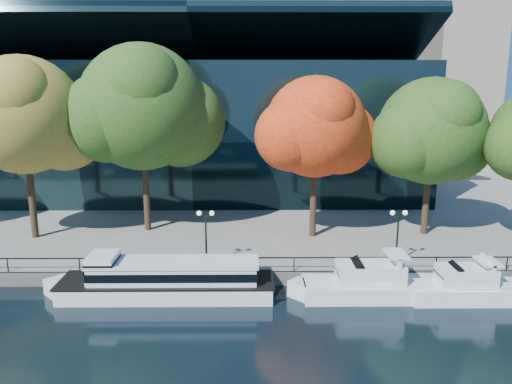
{
  "coord_description": "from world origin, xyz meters",
  "views": [
    {
      "loc": [
        2.04,
        -29.7,
        14.03
      ],
      "look_at": [
        2.38,
        8.0,
        5.6
      ],
      "focal_mm": 35.0,
      "sensor_mm": 36.0,
      "label": 1
    }
  ],
  "objects_px": {
    "cruiser_near": "(370,284)",
    "tree_3": "(317,129)",
    "tour_boat": "(162,278)",
    "lamp_2": "(398,225)",
    "tree_1": "(26,118)",
    "tree_2": "(145,110)",
    "tree_4": "(434,134)",
    "lamp_1": "(206,225)",
    "cruiser_far": "(465,287)"
  },
  "relations": [
    {
      "from": "cruiser_near",
      "to": "tree_3",
      "type": "relative_size",
      "value": 0.79
    },
    {
      "from": "tour_boat",
      "to": "lamp_2",
      "type": "height_order",
      "value": "lamp_2"
    },
    {
      "from": "cruiser_near",
      "to": "tree_3",
      "type": "bearing_deg",
      "value": 103.13
    },
    {
      "from": "cruiser_near",
      "to": "tree_1",
      "type": "distance_m",
      "value": 29.74
    },
    {
      "from": "cruiser_near",
      "to": "tree_1",
      "type": "height_order",
      "value": "tree_1"
    },
    {
      "from": "tree_2",
      "to": "cruiser_near",
      "type": "bearing_deg",
      "value": -35.91
    },
    {
      "from": "tree_2",
      "to": "tour_boat",
      "type": "bearing_deg",
      "value": -75.36
    },
    {
      "from": "cruiser_near",
      "to": "lamp_2",
      "type": "distance_m",
      "value": 5.38
    },
    {
      "from": "tree_1",
      "to": "tree_4",
      "type": "xyz_separation_m",
      "value": [
        33.48,
        0.76,
        -1.4
      ]
    },
    {
      "from": "lamp_2",
      "to": "lamp_1",
      "type": "bearing_deg",
      "value": 180.0
    },
    {
      "from": "tour_boat",
      "to": "tree_1",
      "type": "relative_size",
      "value": 1.02
    },
    {
      "from": "tree_2",
      "to": "tree_3",
      "type": "height_order",
      "value": "tree_2"
    },
    {
      "from": "tour_boat",
      "to": "tree_3",
      "type": "bearing_deg",
      "value": 41.12
    },
    {
      "from": "tree_4",
      "to": "cruiser_far",
      "type": "bearing_deg",
      "value": -96.63
    },
    {
      "from": "cruiser_near",
      "to": "lamp_2",
      "type": "height_order",
      "value": "lamp_2"
    },
    {
      "from": "cruiser_near",
      "to": "tree_2",
      "type": "height_order",
      "value": "tree_2"
    },
    {
      "from": "tour_boat",
      "to": "tree_3",
      "type": "height_order",
      "value": "tree_3"
    },
    {
      "from": "tree_2",
      "to": "tree_3",
      "type": "bearing_deg",
      "value": -7.6
    },
    {
      "from": "cruiser_near",
      "to": "tree_2",
      "type": "xyz_separation_m",
      "value": [
        -16.87,
        12.22,
        10.64
      ]
    },
    {
      "from": "tree_4",
      "to": "lamp_1",
      "type": "height_order",
      "value": "tree_4"
    },
    {
      "from": "cruiser_near",
      "to": "tree_4",
      "type": "height_order",
      "value": "tree_4"
    },
    {
      "from": "cruiser_near",
      "to": "tree_3",
      "type": "height_order",
      "value": "tree_3"
    },
    {
      "from": "tree_1",
      "to": "tree_4",
      "type": "relative_size",
      "value": 1.13
    },
    {
      "from": "tour_boat",
      "to": "tree_2",
      "type": "height_order",
      "value": "tree_2"
    },
    {
      "from": "tree_4",
      "to": "lamp_2",
      "type": "bearing_deg",
      "value": -122.81
    },
    {
      "from": "tree_1",
      "to": "lamp_1",
      "type": "height_order",
      "value": "tree_1"
    },
    {
      "from": "tour_boat",
      "to": "cruiser_far",
      "type": "bearing_deg",
      "value": -2.32
    },
    {
      "from": "tree_2",
      "to": "tree_1",
      "type": "bearing_deg",
      "value": -167.18
    },
    {
      "from": "lamp_2",
      "to": "tour_boat",
      "type": "bearing_deg",
      "value": -169.03
    },
    {
      "from": "tree_4",
      "to": "tree_3",
      "type": "bearing_deg",
      "value": -176.47
    },
    {
      "from": "cruiser_near",
      "to": "lamp_2",
      "type": "relative_size",
      "value": 2.66
    },
    {
      "from": "cruiser_far",
      "to": "tree_2",
      "type": "xyz_separation_m",
      "value": [
        -22.98,
        12.66,
        10.68
      ]
    },
    {
      "from": "tree_3",
      "to": "cruiser_far",
      "type": "bearing_deg",
      "value": -51.61
    },
    {
      "from": "cruiser_near",
      "to": "tree_4",
      "type": "relative_size",
      "value": 0.8
    },
    {
      "from": "tree_1",
      "to": "tree_3",
      "type": "xyz_separation_m",
      "value": [
        23.65,
        0.16,
        -0.97
      ]
    },
    {
      "from": "cruiser_near",
      "to": "tree_4",
      "type": "distance_m",
      "value": 15.83
    },
    {
      "from": "tree_4",
      "to": "tree_2",
      "type": "bearing_deg",
      "value": 176.88
    },
    {
      "from": "tour_boat",
      "to": "cruiser_near",
      "type": "relative_size",
      "value": 1.44
    },
    {
      "from": "tree_1",
      "to": "tree_4",
      "type": "distance_m",
      "value": 33.51
    },
    {
      "from": "lamp_1",
      "to": "tour_boat",
      "type": "bearing_deg",
      "value": -130.16
    },
    {
      "from": "cruiser_far",
      "to": "tree_3",
      "type": "distance_m",
      "value": 16.51
    },
    {
      "from": "tree_2",
      "to": "lamp_2",
      "type": "height_order",
      "value": "tree_2"
    },
    {
      "from": "tree_2",
      "to": "lamp_2",
      "type": "distance_m",
      "value": 22.72
    },
    {
      "from": "tour_boat",
      "to": "tree_1",
      "type": "bearing_deg",
      "value": 141.49
    },
    {
      "from": "tree_4",
      "to": "lamp_1",
      "type": "relative_size",
      "value": 3.32
    },
    {
      "from": "tour_boat",
      "to": "tree_4",
      "type": "height_order",
      "value": "tree_4"
    },
    {
      "from": "lamp_1",
      "to": "tree_3",
      "type": "bearing_deg",
      "value": 37.81
    },
    {
      "from": "tree_4",
      "to": "lamp_1",
      "type": "distance_m",
      "value": 20.72
    },
    {
      "from": "tree_2",
      "to": "lamp_1",
      "type": "bearing_deg",
      "value": -56.25
    },
    {
      "from": "cruiser_near",
      "to": "cruiser_far",
      "type": "distance_m",
      "value": 6.12
    }
  ]
}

